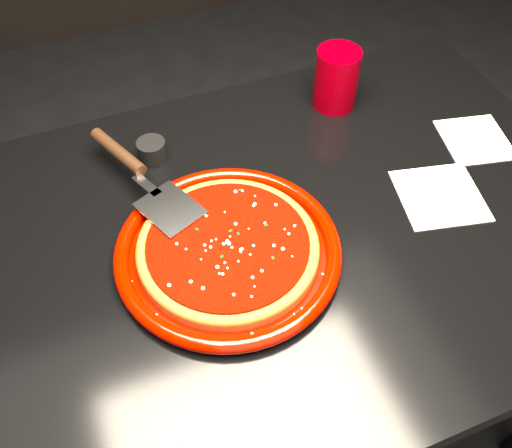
{
  "coord_description": "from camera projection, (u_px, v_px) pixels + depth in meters",
  "views": [
    {
      "loc": [
        -0.24,
        -0.55,
        1.49
      ],
      "look_at": [
        -0.02,
        0.01,
        0.77
      ],
      "focal_mm": 40.0,
      "sensor_mm": 36.0,
      "label": 1
    }
  ],
  "objects": [
    {
      "name": "floor",
      "position": [
        264.0,
        410.0,
        1.53
      ],
      "size": [
        4.0,
        4.0,
        0.01
      ],
      "primitive_type": "cube",
      "color": "black",
      "rests_on": "ground"
    },
    {
      "name": "table",
      "position": [
        266.0,
        342.0,
        1.24
      ],
      "size": [
        1.2,
        0.8,
        0.75
      ],
      "primitive_type": "cube",
      "color": "black",
      "rests_on": "floor"
    },
    {
      "name": "plate",
      "position": [
        228.0,
        251.0,
        0.91
      ],
      "size": [
        0.46,
        0.46,
        0.03
      ],
      "primitive_type": "cylinder",
      "rotation": [
        0.0,
        0.0,
        0.31
      ],
      "color": "#7B0700",
      "rests_on": "table"
    },
    {
      "name": "pizza_crust",
      "position": [
        228.0,
        249.0,
        0.9
      ],
      "size": [
        0.37,
        0.37,
        0.01
      ],
      "primitive_type": "cylinder",
      "rotation": [
        0.0,
        0.0,
        0.31
      ],
      "color": "brown",
      "rests_on": "plate"
    },
    {
      "name": "pizza_crust_rim",
      "position": [
        228.0,
        246.0,
        0.9
      ],
      "size": [
        0.37,
        0.37,
        0.02
      ],
      "primitive_type": "torus",
      "rotation": [
        0.0,
        0.0,
        0.31
      ],
      "color": "brown",
      "rests_on": "plate"
    },
    {
      "name": "pizza_sauce",
      "position": [
        228.0,
        244.0,
        0.9
      ],
      "size": [
        0.32,
        0.32,
        0.01
      ],
      "primitive_type": "cylinder",
      "rotation": [
        0.0,
        0.0,
        0.31
      ],
      "color": "#670B01",
      "rests_on": "plate"
    },
    {
      "name": "parmesan_dusting",
      "position": [
        228.0,
        241.0,
        0.89
      ],
      "size": [
        0.25,
        0.25,
        0.01
      ],
      "primitive_type": null,
      "color": "#FFF6C7",
      "rests_on": "plate"
    },
    {
      "name": "basil_flecks",
      "position": [
        228.0,
        242.0,
        0.89
      ],
      "size": [
        0.23,
        0.23,
        0.0
      ],
      "primitive_type": null,
      "color": "black",
      "rests_on": "plate"
    },
    {
      "name": "pizza_server",
      "position": [
        143.0,
        176.0,
        0.97
      ],
      "size": [
        0.22,
        0.35,
        0.03
      ],
      "primitive_type": null,
      "rotation": [
        0.0,
        0.0,
        0.39
      ],
      "color": "silver",
      "rests_on": "plate"
    },
    {
      "name": "cup",
      "position": [
        336.0,
        79.0,
        1.12
      ],
      "size": [
        0.11,
        0.11,
        0.12
      ],
      "primitive_type": "cylinder",
      "rotation": [
        0.0,
        0.0,
        -0.32
      ],
      "color": "#81000A",
      "rests_on": "table"
    },
    {
      "name": "napkin_a",
      "position": [
        440.0,
        196.0,
        1.0
      ],
      "size": [
        0.17,
        0.17,
        0.0
      ],
      "primitive_type": "cube",
      "rotation": [
        0.0,
        0.0,
        -0.22
      ],
      "color": "silver",
      "rests_on": "table"
    },
    {
      "name": "napkin_b",
      "position": [
        475.0,
        140.0,
        1.1
      ],
      "size": [
        0.15,
        0.15,
        0.0
      ],
      "primitive_type": "cube",
      "rotation": [
        0.0,
        0.0,
        -0.22
      ],
      "color": "silver",
      "rests_on": "table"
    },
    {
      "name": "ramekin",
      "position": [
        152.0,
        151.0,
        1.05
      ],
      "size": [
        0.06,
        0.06,
        0.04
      ],
      "primitive_type": "cylinder",
      "rotation": [
        0.0,
        0.0,
        0.17
      ],
      "color": "black",
      "rests_on": "table"
    }
  ]
}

